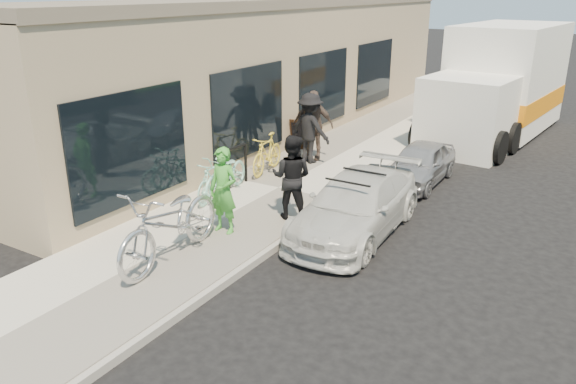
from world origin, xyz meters
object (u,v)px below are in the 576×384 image
at_px(sedan_silver, 420,163).
at_px(man_standing, 292,177).
at_px(moving_truck, 500,87).
at_px(sandwich_board, 301,133).
at_px(cruiser_bike_a, 214,179).
at_px(tandem_bike, 171,223).
at_px(woman_rider, 223,191).
at_px(cruiser_bike_c, 267,154).
at_px(cruiser_bike_b, 226,173).
at_px(sedan_white, 356,206).
at_px(bike_rack, 237,161).
at_px(bystander_b, 313,125).
at_px(bystander_a, 310,128).

distance_m(sedan_silver, man_standing, 4.08).
bearing_deg(moving_truck, sandwich_board, -122.71).
bearing_deg(cruiser_bike_a, tandem_bike, -76.68).
bearing_deg(man_standing, woman_rider, 46.55).
distance_m(moving_truck, cruiser_bike_c, 8.66).
height_order(sandwich_board, woman_rider, woman_rider).
relative_size(sandwich_board, woman_rider, 0.54).
bearing_deg(moving_truck, woman_rider, -97.25).
height_order(woman_rider, cruiser_bike_b, woman_rider).
bearing_deg(sandwich_board, moving_truck, 45.82).
relative_size(cruiser_bike_a, cruiser_bike_c, 0.94).
distance_m(sandwich_board, cruiser_bike_c, 2.38).
bearing_deg(sedan_silver, cruiser_bike_b, -134.65).
bearing_deg(sandwich_board, sedan_white, -55.11).
relative_size(tandem_bike, cruiser_bike_b, 1.46).
height_order(bike_rack, man_standing, man_standing).
bearing_deg(cruiser_bike_a, bystander_b, 73.89).
relative_size(moving_truck, tandem_bike, 2.80).
height_order(man_standing, cruiser_bike_c, man_standing).
height_order(tandem_bike, cruiser_bike_b, tandem_bike).
bearing_deg(bystander_a, woman_rider, 110.38).
distance_m(sedan_white, bystander_a, 4.35).
bearing_deg(cruiser_bike_c, sandwich_board, 91.11).
relative_size(sandwich_board, cruiser_bike_b, 0.50).
bearing_deg(tandem_bike, woman_rider, 84.20).
distance_m(bike_rack, tandem_bike, 3.96).
bearing_deg(man_standing, moving_truck, -113.88).
bearing_deg(moving_truck, bike_rack, -108.29).
distance_m(tandem_bike, man_standing, 2.77).
relative_size(woman_rider, bystander_a, 0.89).
bearing_deg(bystander_a, cruiser_bike_c, 80.51).
relative_size(sedan_silver, cruiser_bike_c, 1.82).
distance_m(sedan_white, moving_truck, 9.70).
xyz_separation_m(man_standing, bystander_a, (-1.54, 3.53, 0.07)).
bearing_deg(cruiser_bike_a, moving_truck, 57.72).
distance_m(sandwich_board, bystander_b, 1.14).
xyz_separation_m(bike_rack, bystander_a, (0.56, 2.48, 0.34)).
height_order(sandwich_board, man_standing, man_standing).
bearing_deg(cruiser_bike_b, cruiser_bike_a, -98.37).
height_order(sandwich_board, sedan_white, sedan_white).
xyz_separation_m(tandem_bike, cruiser_bike_c, (-1.28, 4.88, -0.19)).
xyz_separation_m(bike_rack, cruiser_bike_c, (0.07, 1.16, -0.09)).
height_order(sandwich_board, bystander_a, bystander_a).
relative_size(sandwich_board, man_standing, 0.52).
bearing_deg(sedan_silver, woman_rider, -112.23).
relative_size(sandwich_board, cruiser_bike_c, 0.55).
relative_size(sedan_white, bystander_a, 2.16).
xyz_separation_m(sedan_silver, cruiser_bike_c, (-3.38, -1.60, 0.14)).
height_order(cruiser_bike_a, cruiser_bike_b, cruiser_bike_b).
bearing_deg(cruiser_bike_b, moving_truck, 59.37).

